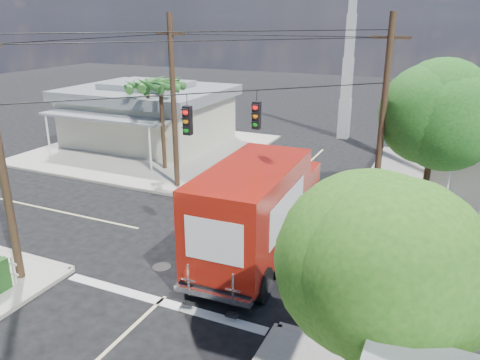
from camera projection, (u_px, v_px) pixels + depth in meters
The scene contains 12 objects.
ground at pixel (220, 246), 18.94m from camera, with size 120.00×120.00×0.00m, color black.
sidewalk_nw at pixel (151, 149), 32.52m from camera, with size 14.12×14.12×0.14m.
road_markings at pixel (202, 262), 17.68m from camera, with size 32.00×32.00×0.01m.
building_nw at pixel (149, 113), 33.61m from camera, with size 10.80×10.20×4.30m.
radio_tower at pixel (348, 62), 34.06m from camera, with size 0.80×0.80×17.00m.
tree_ne_front at pixel (436, 114), 20.35m from camera, with size 4.21×4.14×6.66m.
tree_se at pixel (377, 288), 8.65m from camera, with size 3.67×3.54×5.62m.
palm_nw_front at pixel (160, 86), 26.66m from camera, with size 3.01×3.08×5.59m.
palm_nw_back at pixel (147, 87), 28.85m from camera, with size 3.01×3.08×5.19m.
utility_poles at pixel (201, 121), 19.40m from camera, with size 12.00×10.68×9.00m.
vending_boxes at pixel (406, 203), 21.50m from camera, with size 1.90×0.50×1.10m.
delivery_truck at pixel (259, 208), 17.70m from camera, with size 3.10×8.87×3.79m.
Camera 1 is at (7.80, -15.12, 8.78)m, focal length 35.00 mm.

